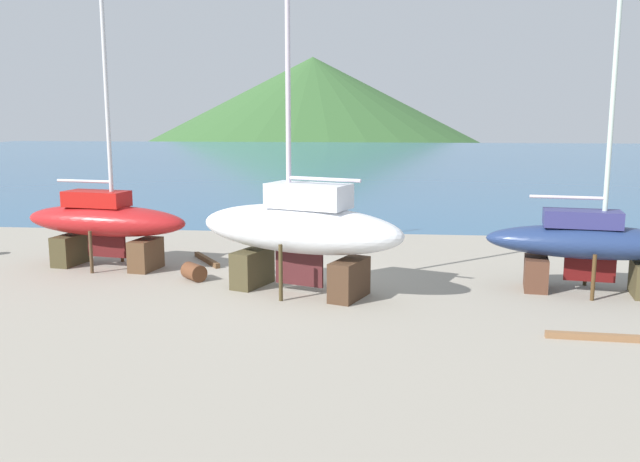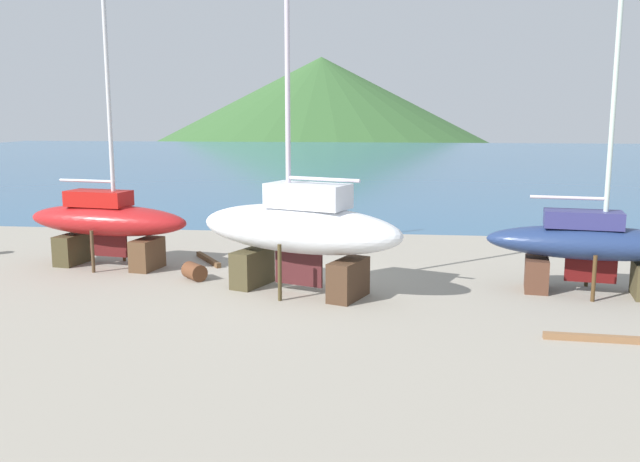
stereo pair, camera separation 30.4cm
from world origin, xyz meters
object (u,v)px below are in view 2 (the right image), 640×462
sailboat_mid_port (592,244)px  barrel_tipped_left (194,272)px  sailboat_large_starboard (299,229)px  sailboat_small_center (107,221)px

sailboat_mid_port → barrel_tipped_left: (-12.68, 0.30, -1.27)m
sailboat_large_starboard → barrel_tipped_left: size_ratio=14.86×
barrel_tipped_left → sailboat_large_starboard: bearing=-17.2°
sailboat_large_starboard → barrel_tipped_left: 4.26m
sailboat_mid_port → barrel_tipped_left: size_ratio=11.54×
sailboat_large_starboard → sailboat_mid_port: bearing=-153.6°
sailboat_large_starboard → barrel_tipped_left: (-3.73, 1.15, -1.71)m
sailboat_mid_port → barrel_tipped_left: sailboat_mid_port is taller
sailboat_large_starboard → sailboat_small_center: size_ratio=1.13×
sailboat_mid_port → sailboat_large_starboard: size_ratio=0.78×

